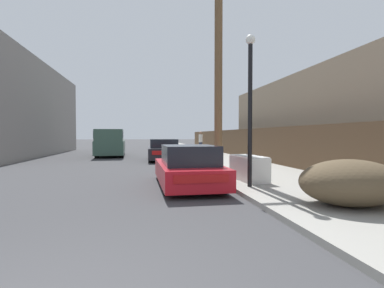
{
  "coord_description": "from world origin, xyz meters",
  "views": [
    {
      "loc": [
        0.78,
        -2.38,
        1.54
      ],
      "look_at": [
        2.87,
        10.22,
        1.16
      ],
      "focal_mm": 28.0,
      "sensor_mm": 36.0,
      "label": 1
    }
  ],
  "objects_px": {
    "parked_sports_car_red": "(188,168)",
    "utility_pole": "(218,62)",
    "discarded_fridge": "(249,168)",
    "car_parked_mid": "(163,150)",
    "street_lamp": "(250,98)",
    "pickup_truck": "(110,143)",
    "brush_pile": "(350,182)",
    "pedestrian": "(201,141)"
  },
  "relations": [
    {
      "from": "car_parked_mid",
      "to": "street_lamp",
      "type": "distance_m",
      "value": 10.84
    },
    {
      "from": "brush_pile",
      "to": "street_lamp",
      "type": "bearing_deg",
      "value": 116.52
    },
    {
      "from": "street_lamp",
      "to": "pedestrian",
      "type": "relative_size",
      "value": 2.4
    },
    {
      "from": "car_parked_mid",
      "to": "utility_pole",
      "type": "xyz_separation_m",
      "value": [
        1.8,
        -6.51,
        3.89
      ]
    },
    {
      "from": "utility_pole",
      "to": "discarded_fridge",
      "type": "bearing_deg",
      "value": -84.6
    },
    {
      "from": "discarded_fridge",
      "to": "pickup_truck",
      "type": "xyz_separation_m",
      "value": [
        -5.6,
        13.16,
        0.45
      ]
    },
    {
      "from": "street_lamp",
      "to": "brush_pile",
      "type": "distance_m",
      "value": 3.36
    },
    {
      "from": "parked_sports_car_red",
      "to": "utility_pole",
      "type": "bearing_deg",
      "value": 60.18
    },
    {
      "from": "utility_pole",
      "to": "street_lamp",
      "type": "xyz_separation_m",
      "value": [
        -0.14,
        -4.03,
        -1.95
      ]
    },
    {
      "from": "discarded_fridge",
      "to": "pickup_truck",
      "type": "height_order",
      "value": "pickup_truck"
    },
    {
      "from": "pedestrian",
      "to": "street_lamp",
      "type": "bearing_deg",
      "value": -96.5
    },
    {
      "from": "street_lamp",
      "to": "car_parked_mid",
      "type": "bearing_deg",
      "value": 98.91
    },
    {
      "from": "discarded_fridge",
      "to": "utility_pole",
      "type": "distance_m",
      "value": 4.91
    },
    {
      "from": "discarded_fridge",
      "to": "parked_sports_car_red",
      "type": "bearing_deg",
      "value": -175.6
    },
    {
      "from": "pedestrian",
      "to": "discarded_fridge",
      "type": "bearing_deg",
      "value": -95.5
    },
    {
      "from": "discarded_fridge",
      "to": "car_parked_mid",
      "type": "bearing_deg",
      "value": 99.37
    },
    {
      "from": "utility_pole",
      "to": "pedestrian",
      "type": "distance_m",
      "value": 13.37
    },
    {
      "from": "pickup_truck",
      "to": "street_lamp",
      "type": "distance_m",
      "value": 15.36
    },
    {
      "from": "parked_sports_car_red",
      "to": "pedestrian",
      "type": "relative_size",
      "value": 2.38
    },
    {
      "from": "car_parked_mid",
      "to": "street_lamp",
      "type": "height_order",
      "value": "street_lamp"
    },
    {
      "from": "parked_sports_car_red",
      "to": "pedestrian",
      "type": "xyz_separation_m",
      "value": [
        3.49,
        15.87,
        0.45
      ]
    },
    {
      "from": "parked_sports_car_red",
      "to": "street_lamp",
      "type": "height_order",
      "value": "street_lamp"
    },
    {
      "from": "parked_sports_car_red",
      "to": "street_lamp",
      "type": "relative_size",
      "value": 0.99
    },
    {
      "from": "car_parked_mid",
      "to": "pickup_truck",
      "type": "relative_size",
      "value": 0.83
    },
    {
      "from": "brush_pile",
      "to": "pedestrian",
      "type": "bearing_deg",
      "value": 87.92
    },
    {
      "from": "pickup_truck",
      "to": "utility_pole",
      "type": "relative_size",
      "value": 0.64
    },
    {
      "from": "parked_sports_car_red",
      "to": "street_lamp",
      "type": "xyz_separation_m",
      "value": [
        1.57,
        -0.94,
        2.0
      ]
    },
    {
      "from": "utility_pole",
      "to": "street_lamp",
      "type": "height_order",
      "value": "utility_pole"
    },
    {
      "from": "discarded_fridge",
      "to": "utility_pole",
      "type": "xyz_separation_m",
      "value": [
        -0.27,
        2.83,
        4.01
      ]
    },
    {
      "from": "pedestrian",
      "to": "parked_sports_car_red",
      "type": "bearing_deg",
      "value": -102.4
    },
    {
      "from": "car_parked_mid",
      "to": "pickup_truck",
      "type": "xyz_separation_m",
      "value": [
        -3.54,
        3.83,
        0.34
      ]
    },
    {
      "from": "parked_sports_car_red",
      "to": "brush_pile",
      "type": "bearing_deg",
      "value": -51.18
    },
    {
      "from": "car_parked_mid",
      "to": "street_lamp",
      "type": "relative_size",
      "value": 1.1
    },
    {
      "from": "brush_pile",
      "to": "pedestrian",
      "type": "distance_m",
      "value": 19.26
    },
    {
      "from": "car_parked_mid",
      "to": "pedestrian",
      "type": "distance_m",
      "value": 7.22
    },
    {
      "from": "utility_pole",
      "to": "street_lamp",
      "type": "relative_size",
      "value": 2.07
    },
    {
      "from": "discarded_fridge",
      "to": "car_parked_mid",
      "type": "distance_m",
      "value": 9.56
    },
    {
      "from": "discarded_fridge",
      "to": "parked_sports_car_red",
      "type": "distance_m",
      "value": 2.0
    },
    {
      "from": "car_parked_mid",
      "to": "brush_pile",
      "type": "height_order",
      "value": "car_parked_mid"
    },
    {
      "from": "car_parked_mid",
      "to": "discarded_fridge",
      "type": "bearing_deg",
      "value": -76.53
    },
    {
      "from": "discarded_fridge",
      "to": "street_lamp",
      "type": "xyz_separation_m",
      "value": [
        -0.41,
        -1.2,
        2.06
      ]
    },
    {
      "from": "parked_sports_car_red",
      "to": "brush_pile",
      "type": "relative_size",
      "value": 2.01
    }
  ]
}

